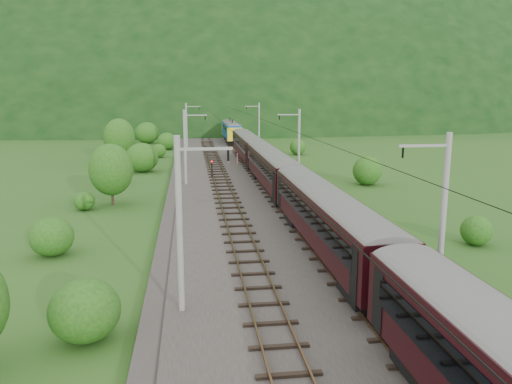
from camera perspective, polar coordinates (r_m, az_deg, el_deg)
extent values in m
plane|color=#245119|center=(24.51, 6.62, -13.09)|extent=(600.00, 600.00, 0.00)
cube|color=#38332D|center=(33.61, 2.48, -5.89)|extent=(14.00, 220.00, 0.30)
cube|color=brown|center=(33.13, -2.86, -5.53)|extent=(0.08, 220.00, 0.15)
cube|color=brown|center=(33.27, -0.39, -5.44)|extent=(0.08, 220.00, 0.15)
cube|color=black|center=(33.23, -1.62, -5.71)|extent=(2.40, 220.00, 0.12)
cube|color=brown|center=(33.83, 5.30, -5.20)|extent=(0.08, 220.00, 0.15)
cube|color=brown|center=(34.17, 7.66, -5.09)|extent=(0.08, 220.00, 0.15)
cube|color=black|center=(34.03, 6.48, -5.36)|extent=(2.40, 220.00, 0.12)
cylinder|color=gray|center=(22.38, -8.75, -3.83)|extent=(0.28, 0.28, 8.00)
cube|color=gray|center=(21.75, -5.84, 4.93)|extent=(2.40, 0.12, 0.12)
cylinder|color=black|center=(21.83, -3.20, 4.20)|extent=(0.10, 0.10, 0.50)
cylinder|color=gray|center=(53.92, -8.11, 5.07)|extent=(0.28, 0.28, 8.00)
cube|color=gray|center=(53.66, -6.92, 8.71)|extent=(2.40, 0.12, 0.12)
cylinder|color=black|center=(53.70, -5.83, 8.41)|extent=(0.10, 0.10, 0.50)
cylinder|color=gray|center=(85.80, -7.95, 7.38)|extent=(0.28, 0.28, 8.00)
cube|color=gray|center=(85.64, -7.19, 9.67)|extent=(2.40, 0.12, 0.12)
cylinder|color=black|center=(85.66, -6.51, 9.48)|extent=(0.10, 0.10, 0.50)
cylinder|color=gray|center=(117.75, -7.87, 8.44)|extent=(0.28, 0.28, 8.00)
cube|color=gray|center=(117.63, -7.32, 10.11)|extent=(2.40, 0.12, 0.12)
cylinder|color=black|center=(117.65, -6.82, 9.97)|extent=(0.10, 0.10, 0.50)
cylinder|color=gray|center=(149.72, -7.82, 9.04)|extent=(0.28, 0.28, 8.00)
cube|color=gray|center=(149.62, -7.39, 10.36)|extent=(2.40, 0.12, 0.12)
cylinder|color=black|center=(149.64, -7.00, 10.25)|extent=(0.10, 0.10, 0.50)
cylinder|color=gray|center=(25.30, 20.61, -2.66)|extent=(0.28, 0.28, 8.00)
cube|color=gray|center=(24.19, 18.65, 5.04)|extent=(2.40, 0.12, 0.12)
cylinder|color=black|center=(23.81, 16.44, 4.35)|extent=(0.10, 0.10, 0.50)
cylinder|color=gray|center=(55.20, 4.92, 5.28)|extent=(0.28, 0.28, 8.00)
cube|color=gray|center=(54.70, 3.74, 8.82)|extent=(2.40, 0.12, 0.12)
cylinder|color=black|center=(54.53, 2.69, 8.50)|extent=(0.10, 0.10, 0.50)
cylinder|color=gray|center=(86.61, 0.35, 7.52)|extent=(0.28, 0.28, 8.00)
cube|color=gray|center=(86.29, -0.44, 9.77)|extent=(2.40, 0.12, 0.12)
cylinder|color=black|center=(86.18, -1.11, 9.57)|extent=(0.10, 0.10, 0.50)
cylinder|color=gray|center=(118.34, -1.79, 8.55)|extent=(0.28, 0.28, 8.00)
cube|color=gray|center=(118.11, -2.39, 10.19)|extent=(2.40, 0.12, 0.12)
cylinder|color=black|center=(118.03, -2.88, 10.04)|extent=(0.10, 0.10, 0.50)
cylinder|color=gray|center=(150.18, -3.03, 9.14)|extent=(0.28, 0.28, 8.00)
cube|color=gray|center=(150.00, -3.51, 10.43)|extent=(2.40, 0.12, 0.12)
cylinder|color=black|center=(149.94, -3.89, 10.31)|extent=(0.10, 0.10, 0.50)
cylinder|color=black|center=(31.91, -1.69, 5.94)|extent=(0.03, 198.00, 0.03)
cylinder|color=black|center=(32.74, 6.74, 6.01)|extent=(0.03, 198.00, 0.03)
ellipsoid|color=black|center=(281.84, -6.45, 9.25)|extent=(504.00, 360.00, 244.00)
cube|color=black|center=(18.93, 19.69, -18.22)|extent=(1.99, 2.89, 0.81)
cube|color=black|center=(30.23, 8.13, -2.87)|extent=(2.62, 19.89, 2.71)
cylinder|color=slate|center=(29.96, 8.19, -0.61)|extent=(2.62, 19.79, 2.62)
cube|color=black|center=(29.83, 5.68, -2.36)|extent=(0.05, 17.50, 1.04)
cube|color=black|center=(30.54, 10.55, -2.18)|extent=(0.05, 17.50, 1.04)
cube|color=black|center=(24.48, 12.44, -10.84)|extent=(1.99, 2.89, 0.81)
cube|color=black|center=(37.20, 5.19, -2.90)|extent=(1.99, 2.89, 0.81)
cube|color=black|center=(50.06, 1.80, 2.89)|extent=(2.62, 19.89, 2.71)
cylinder|color=slate|center=(49.89, 1.81, 4.28)|extent=(2.62, 19.79, 2.62)
cube|color=black|center=(49.81, 0.29, 3.23)|extent=(0.05, 17.50, 1.04)
cube|color=black|center=(50.24, 3.30, 3.29)|extent=(0.05, 17.50, 1.04)
cube|color=black|center=(43.62, 3.26, -0.74)|extent=(1.99, 2.89, 0.81)
cube|color=black|center=(57.13, 0.66, 2.17)|extent=(1.99, 2.89, 0.81)
cube|color=black|center=(70.36, -0.93, 5.35)|extent=(2.62, 19.89, 2.71)
cylinder|color=slate|center=(70.24, -0.93, 6.34)|extent=(2.62, 19.79, 2.62)
cube|color=black|center=(70.19, -2.01, 5.60)|extent=(0.05, 17.50, 1.04)
cube|color=black|center=(70.49, 0.15, 5.63)|extent=(0.05, 17.50, 1.04)
cube|color=black|center=(63.72, -0.20, 3.13)|extent=(1.99, 2.89, 0.81)
cube|color=black|center=(77.43, -1.52, 4.59)|extent=(1.99, 2.89, 0.81)
cube|color=#124991|center=(98.90, -2.86, 7.08)|extent=(2.62, 16.27, 2.71)
cylinder|color=slate|center=(98.82, -2.87, 7.79)|extent=(2.62, 16.19, 2.62)
cube|color=black|center=(98.78, -3.64, 7.26)|extent=(0.05, 14.32, 1.04)
cube|color=black|center=(99.00, -2.09, 7.28)|extent=(0.05, 14.32, 1.04)
cube|color=black|center=(93.40, -2.56, 5.75)|extent=(1.99, 2.89, 0.81)
cube|color=black|center=(104.70, -3.11, 6.35)|extent=(1.99, 2.89, 0.81)
cube|color=yellow|center=(106.81, -3.21, 7.30)|extent=(2.67, 0.50, 2.44)
cube|color=yellow|center=(91.03, -2.45, 6.60)|extent=(2.67, 0.50, 2.44)
cube|color=black|center=(101.77, -3.01, 8.25)|extent=(0.08, 1.60, 0.81)
cylinder|color=red|center=(70.08, -3.14, 3.95)|extent=(0.17, 0.17, 1.57)
cylinder|color=red|center=(68.96, -2.15, 3.83)|extent=(0.16, 0.16, 1.54)
cylinder|color=black|center=(58.52, -5.07, 2.57)|extent=(0.13, 0.13, 1.80)
sphere|color=red|center=(58.39, -5.08, 3.48)|extent=(0.22, 0.22, 0.22)
ellipsoid|color=#204A13|center=(22.16, -18.98, -12.70)|extent=(2.92, 2.92, 2.62)
ellipsoid|color=#204A13|center=(33.84, -22.32, -4.73)|extent=(2.73, 2.73, 2.46)
ellipsoid|color=#204A13|center=(45.79, -19.02, -0.98)|extent=(1.81, 1.81, 1.63)
ellipsoid|color=#204A13|center=(57.58, -15.61, 1.78)|extent=(2.09, 2.09, 1.88)
ellipsoid|color=#204A13|center=(65.55, -12.91, 3.87)|extent=(4.17, 4.17, 3.76)
ellipsoid|color=#204A13|center=(79.85, -11.08, 4.65)|extent=(2.36, 2.36, 2.12)
ellipsoid|color=#204A13|center=(90.42, -10.14, 5.74)|extent=(3.37, 3.37, 3.03)
ellipsoid|color=#204A13|center=(102.32, -12.34, 6.63)|extent=(4.70, 4.70, 4.23)
ellipsoid|color=#204A13|center=(112.32, -10.08, 6.73)|extent=(3.01, 3.01, 2.71)
cylinder|color=black|center=(46.99, -16.12, 0.38)|extent=(0.24, 0.24, 3.04)
ellipsoid|color=#204A13|center=(46.70, -16.24, 2.48)|extent=(3.91, 3.91, 4.70)
cylinder|color=black|center=(74.41, -15.28, 4.51)|extent=(0.24, 0.24, 3.49)
ellipsoid|color=#204A13|center=(74.21, -15.36, 6.04)|extent=(4.49, 4.49, 5.38)
ellipsoid|color=#204A13|center=(36.57, 23.86, -4.18)|extent=(2.06, 2.06, 1.85)
ellipsoid|color=#204A13|center=(56.31, 12.60, 2.23)|extent=(3.20, 3.20, 2.88)
ellipsoid|color=#204A13|center=(81.78, 4.79, 5.05)|extent=(2.57, 2.57, 2.32)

